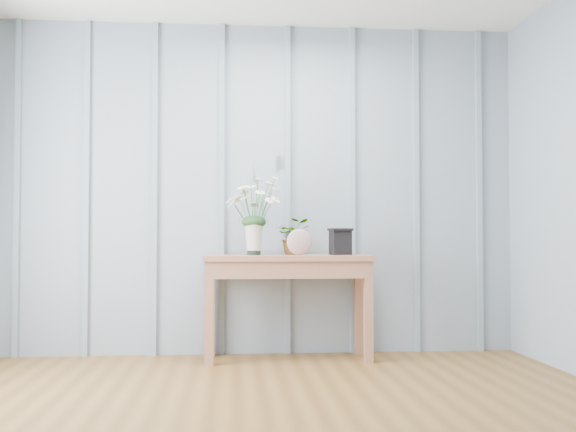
{
  "coord_description": "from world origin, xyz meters",
  "views": [
    {
      "loc": [
        -0.17,
        -2.86,
        0.87
      ],
      "look_at": [
        0.23,
        1.94,
        1.03
      ],
      "focal_mm": 42.0,
      "sensor_mm": 36.0,
      "label": 1
    }
  ],
  "objects": [
    {
      "name": "room_shell",
      "position": [
        0.0,
        0.92,
        1.99
      ],
      "size": [
        4.0,
        4.5,
        2.5
      ],
      "color": "#8C9BAC",
      "rests_on": "ground"
    },
    {
      "name": "spider_plant",
      "position": [
        0.29,
        2.14,
        0.88
      ],
      "size": [
        0.24,
        0.21,
        0.27
      ],
      "primitive_type": "imported",
      "rotation": [
        0.0,
        0.0,
        -0.02
      ],
      "color": "#193E1B",
      "rests_on": "sideboard"
    },
    {
      "name": "carved_box",
      "position": [
        0.61,
        1.99,
        0.85
      ],
      "size": [
        0.18,
        0.16,
        0.19
      ],
      "color": "black",
      "rests_on": "sideboard"
    },
    {
      "name": "felt_disc_vessel",
      "position": [
        0.31,
        1.91,
        0.84
      ],
      "size": [
        0.19,
        0.09,
        0.19
      ],
      "primitive_type": "ellipsoid",
      "rotation": [
        0.0,
        0.0,
        0.22
      ],
      "color": "#8E4B5E",
      "rests_on": "sideboard"
    },
    {
      "name": "sideboard",
      "position": [
        0.23,
        1.99,
        0.64
      ],
      "size": [
        1.2,
        0.45,
        0.75
      ],
      "color": "#99634A",
      "rests_on": "ground"
    },
    {
      "name": "daisy_vase",
      "position": [
        -0.01,
        1.99,
        1.14
      ],
      "size": [
        0.43,
        0.33,
        0.61
      ],
      "color": "black",
      "rests_on": "sideboard"
    }
  ]
}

